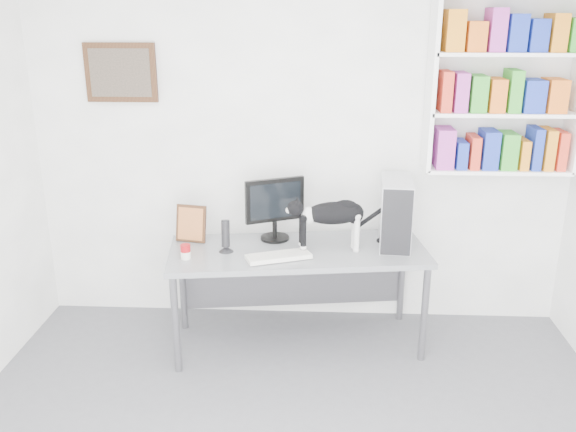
% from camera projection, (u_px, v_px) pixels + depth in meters
% --- Properties ---
extents(room, '(4.01, 4.01, 2.70)m').
position_uv_depth(room, '(287.00, 248.00, 2.64)').
color(room, '#5B5B60').
rests_on(room, ground).
extents(bookshelf, '(1.03, 0.28, 1.24)m').
position_uv_depth(bookshelf, '(505.00, 84.00, 4.16)').
color(bookshelf, white).
rests_on(bookshelf, room).
extents(wall_art, '(0.52, 0.04, 0.42)m').
position_uv_depth(wall_art, '(121.00, 73.00, 4.38)').
color(wall_art, '#462D16').
rests_on(wall_art, room).
extents(desk, '(1.86, 0.93, 0.74)m').
position_uv_depth(desk, '(298.00, 297.00, 4.38)').
color(desk, gray).
rests_on(desk, room).
extents(monitor, '(0.48, 0.37, 0.47)m').
position_uv_depth(monitor, '(275.00, 209.00, 4.36)').
color(monitor, black).
rests_on(monitor, desk).
extents(keyboard, '(0.46, 0.30, 0.03)m').
position_uv_depth(keyboard, '(278.00, 256.00, 4.09)').
color(keyboard, silver).
rests_on(keyboard, desk).
extents(pc_tower, '(0.24, 0.49, 0.47)m').
position_uv_depth(pc_tower, '(395.00, 212.00, 4.29)').
color(pc_tower, '#B6B5BA').
rests_on(pc_tower, desk).
extents(speaker, '(0.11, 0.11, 0.24)m').
position_uv_depth(speaker, '(226.00, 236.00, 4.17)').
color(speaker, black).
rests_on(speaker, desk).
extents(leaning_print, '(0.24, 0.13, 0.28)m').
position_uv_depth(leaning_print, '(191.00, 223.00, 4.36)').
color(leaning_print, '#462D16').
rests_on(leaning_print, desk).
extents(soup_can, '(0.07, 0.07, 0.10)m').
position_uv_depth(soup_can, '(186.00, 252.00, 4.08)').
color(soup_can, '#A10D13').
rests_on(soup_can, desk).
extents(cat, '(0.62, 0.26, 0.37)m').
position_uv_depth(cat, '(332.00, 226.00, 4.17)').
color(cat, black).
rests_on(cat, desk).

